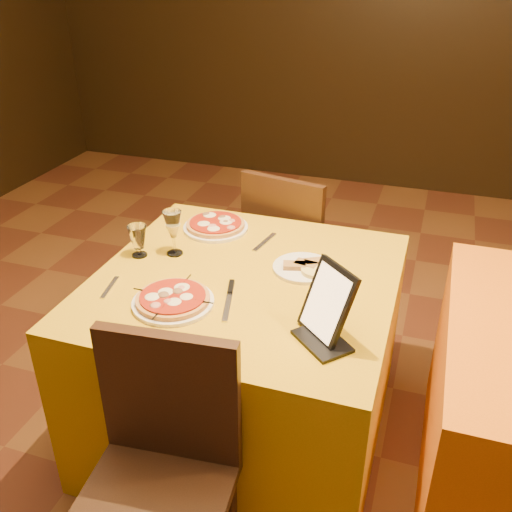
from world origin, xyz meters
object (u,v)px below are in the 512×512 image
(chair_main_far, at_px, (298,250))
(pizza_far, at_px, (216,226))
(pizza_near, at_px, (173,300))
(chair_main_near, at_px, (152,506))
(water_glass, at_px, (138,241))
(main_table, at_px, (246,357))
(tablet, at_px, (328,302))
(wine_glass, at_px, (173,233))

(chair_main_far, xyz_separation_m, pizza_far, (-0.26, -0.46, 0.31))
(chair_main_far, height_order, pizza_near, chair_main_far)
(chair_main_near, bearing_deg, water_glass, 113.44)
(water_glass, bearing_deg, main_table, -3.55)
(pizza_far, relative_size, tablet, 1.16)
(wine_glass, distance_m, tablet, 0.77)
(pizza_far, bearing_deg, main_table, -53.54)
(chair_main_near, height_order, wine_glass, wine_glass)
(main_table, bearing_deg, chair_main_far, 90.00)
(pizza_near, relative_size, wine_glass, 1.49)
(chair_main_far, bearing_deg, pizza_near, 92.58)
(wine_glass, bearing_deg, tablet, -26.05)
(pizza_near, height_order, tablet, tablet)
(main_table, height_order, tablet, tablet)
(water_glass, bearing_deg, chair_main_far, 59.92)
(chair_main_far, distance_m, tablet, 1.20)
(chair_main_near, height_order, pizza_near, chair_main_near)
(chair_main_far, xyz_separation_m, pizza_near, (-0.18, -1.06, 0.31))
(pizza_far, xyz_separation_m, water_glass, (-0.20, -0.32, 0.05))
(pizza_far, bearing_deg, chair_main_far, 60.92)
(main_table, distance_m, wine_glass, 0.58)
(pizza_far, bearing_deg, water_glass, -121.49)
(main_table, xyz_separation_m, pizza_near, (-0.18, -0.25, 0.39))
(main_table, height_order, chair_main_near, chair_main_near)
(pizza_near, distance_m, tablet, 0.54)
(main_table, height_order, water_glass, water_glass)
(chair_main_near, xyz_separation_m, tablet, (0.36, 0.55, 0.41))
(main_table, relative_size, chair_main_near, 1.21)
(pizza_near, bearing_deg, wine_glass, 114.64)
(main_table, height_order, pizza_far, pizza_far)
(chair_main_near, bearing_deg, pizza_near, 102.24)
(main_table, xyz_separation_m, water_glass, (-0.46, 0.03, 0.44))
(tablet, bearing_deg, pizza_far, 178.39)
(pizza_far, bearing_deg, pizza_near, -82.06)
(pizza_far, height_order, tablet, tablet)
(pizza_far, relative_size, water_glass, 2.17)
(wine_glass, relative_size, tablet, 0.78)
(main_table, bearing_deg, pizza_far, 126.46)
(main_table, xyz_separation_m, pizza_far, (-0.26, 0.35, 0.39))
(chair_main_near, bearing_deg, chair_main_far, 84.59)
(pizza_far, relative_size, wine_glass, 1.48)
(pizza_near, distance_m, wine_glass, 0.38)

